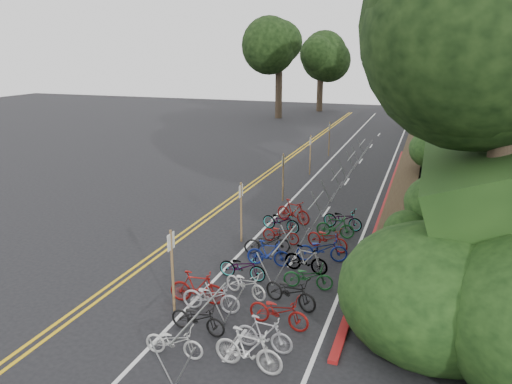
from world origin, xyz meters
TOP-DOWN VIEW (x-y plane):
  - ground at (0.00, 0.00)m, footprint 120.00×120.00m
  - road_markings at (0.63, 10.10)m, footprint 7.47×80.00m
  - red_curb at (5.70, 12.00)m, footprint 0.25×28.00m
  - bike_rack_front at (2.42, -2.63)m, footprint 1.18×3.23m
  - bike_racks_rest at (3.00, 13.00)m, footprint 1.14×23.00m
  - signpost_near at (0.71, -0.93)m, footprint 0.08×0.40m
  - signposts_rest at (0.60, 14.00)m, footprint 0.08×18.40m
  - bike_front at (1.15, -0.26)m, footprint 0.68×1.80m
  - bike_valet at (3.03, 2.46)m, footprint 3.47×12.63m

SIDE VIEW (x-z plane):
  - ground at x=0.00m, z-range 0.00..0.00m
  - road_markings at x=0.63m, z-range 0.00..0.01m
  - red_curb at x=5.70m, z-range 0.00..0.10m
  - bike_valet at x=3.03m, z-range -0.08..1.02m
  - bike_front at x=1.15m, z-range 0.00..1.06m
  - bike_racks_rest at x=3.00m, z-range 0.27..1.44m
  - bike_rack_front at x=2.42m, z-range 0.29..1.53m
  - signposts_rest at x=0.60m, z-range 0.18..2.68m
  - signpost_near at x=0.71m, z-range 0.18..2.77m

